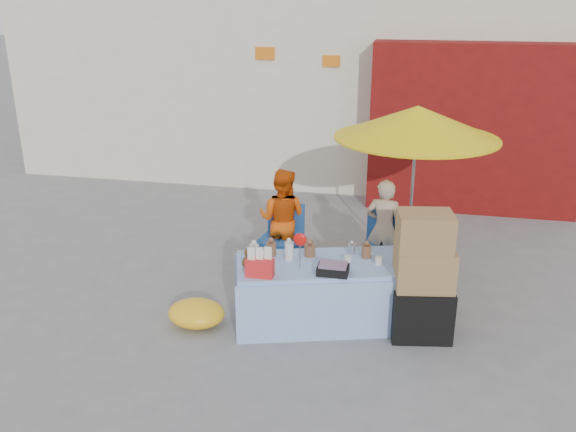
% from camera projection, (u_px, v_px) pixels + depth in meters
% --- Properties ---
extents(ground, '(80.00, 80.00, 0.00)m').
position_uv_depth(ground, '(275.00, 324.00, 6.45)').
color(ground, slate).
rests_on(ground, ground).
extents(backdrop, '(14.00, 8.00, 7.80)m').
position_uv_depth(backdrop, '(385.00, 2.00, 12.16)').
color(backdrop, silver).
rests_on(backdrop, ground).
extents(market_table, '(1.92, 1.29, 1.07)m').
position_uv_depth(market_table, '(319.00, 291.00, 6.39)').
color(market_table, '#98C3F4').
rests_on(market_table, ground).
extents(chair_left, '(0.54, 0.53, 0.85)m').
position_uv_depth(chair_left, '(280.00, 253.00, 7.57)').
color(chair_left, '#214F98').
rests_on(chair_left, ground).
extents(chair_right, '(0.54, 0.53, 0.85)m').
position_uv_depth(chair_right, '(382.00, 261.00, 7.32)').
color(chair_right, '#214F98').
rests_on(chair_right, ground).
extents(vendor_orange, '(0.69, 0.58, 1.30)m').
position_uv_depth(vendor_orange, '(282.00, 219.00, 7.55)').
color(vendor_orange, '#D84D0B').
rests_on(vendor_orange, ground).
extents(vendor_beige, '(0.49, 0.36, 1.24)m').
position_uv_depth(vendor_beige, '(384.00, 229.00, 7.32)').
color(vendor_beige, tan).
rests_on(vendor_beige, ground).
extents(umbrella, '(1.90, 1.90, 2.09)m').
position_uv_depth(umbrella, '(417.00, 123.00, 6.96)').
color(umbrella, gray).
rests_on(umbrella, ground).
extents(box_stack, '(0.67, 0.58, 1.32)m').
position_uv_depth(box_stack, '(422.00, 280.00, 6.04)').
color(box_stack, black).
rests_on(box_stack, ground).
extents(tarp_bundle, '(0.67, 0.56, 0.27)m').
position_uv_depth(tarp_bundle, '(196.00, 313.00, 6.38)').
color(tarp_bundle, yellow).
rests_on(tarp_bundle, ground).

